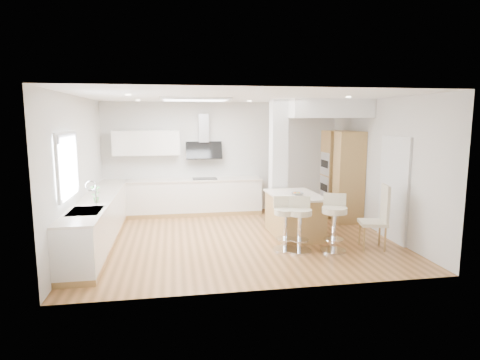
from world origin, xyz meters
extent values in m
plane|color=#AE7440|center=(0.00, 0.00, 0.00)|extent=(6.00, 6.00, 0.00)
cube|color=white|center=(0.00, 0.00, 0.00)|extent=(6.00, 5.00, 0.02)
cube|color=silver|center=(0.00, 2.50, 1.40)|extent=(6.00, 0.04, 2.80)
cube|color=silver|center=(-3.00, 0.00, 1.40)|extent=(0.04, 5.00, 2.80)
cube|color=silver|center=(3.00, 0.00, 1.40)|extent=(0.04, 5.00, 2.80)
cube|color=silver|center=(-0.80, 0.60, 2.77)|extent=(1.40, 0.95, 0.05)
cube|color=silver|center=(-0.80, 0.60, 2.76)|extent=(1.25, 0.80, 0.03)
cylinder|color=#EEE3CA|center=(-2.00, 1.50, 2.78)|extent=(0.10, 0.10, 0.02)
cylinder|color=#EEE3CA|center=(-2.00, -0.50, 2.78)|extent=(0.10, 0.10, 0.02)
cylinder|color=#EEE3CA|center=(0.50, 1.50, 2.78)|extent=(0.10, 0.10, 0.02)
cylinder|color=#EEE3CA|center=(2.00, 1.00, 2.78)|extent=(0.10, 0.10, 0.02)
cylinder|color=#EEE3CA|center=(2.00, -0.50, 2.78)|extent=(0.10, 0.10, 0.02)
cube|color=white|center=(-2.96, -0.90, 1.65)|extent=(0.03, 1.15, 0.95)
cube|color=silver|center=(-2.95, -0.90, 2.15)|extent=(0.04, 1.28, 0.06)
cube|color=silver|center=(-2.95, -0.90, 1.15)|extent=(0.04, 1.28, 0.06)
cube|color=silver|center=(-2.95, -1.51, 1.65)|extent=(0.04, 0.06, 0.95)
cube|color=silver|center=(-2.95, -0.29, 1.65)|extent=(0.04, 0.06, 0.95)
cube|color=#A4A6AC|center=(-2.94, -0.90, 2.08)|extent=(0.03, 1.18, 0.14)
cube|color=#484239|center=(2.99, -0.60, 1.00)|extent=(0.02, 0.90, 2.00)
cube|color=silver|center=(2.97, -0.60, 1.00)|extent=(0.05, 1.00, 2.10)
cube|color=#B0874B|center=(-2.70, 0.25, 0.05)|extent=(0.60, 4.50, 0.10)
cube|color=white|center=(-2.70, 0.25, 0.48)|extent=(0.60, 4.50, 0.76)
cube|color=#EFE0CB|center=(-2.70, 0.25, 0.88)|extent=(0.63, 4.50, 0.04)
cube|color=#B4B3B8|center=(-2.70, -1.00, 0.89)|extent=(0.50, 0.75, 0.02)
cube|color=#B4B3B8|center=(-2.70, -1.18, 0.84)|extent=(0.40, 0.34, 0.10)
cube|color=#B4B3B8|center=(-2.70, -0.82, 0.84)|extent=(0.40, 0.34, 0.10)
cylinder|color=silver|center=(-2.58, -0.70, 1.08)|extent=(0.02, 0.02, 0.36)
torus|color=silver|center=(-2.65, -0.70, 1.26)|extent=(0.18, 0.02, 0.18)
imported|color=#478A46|center=(-2.65, -0.35, 1.06)|extent=(0.17, 0.12, 0.33)
cube|color=#B0874B|center=(-0.75, 2.20, 0.05)|extent=(3.30, 0.60, 0.10)
cube|color=white|center=(-0.75, 2.20, 0.48)|extent=(3.30, 0.60, 0.76)
cube|color=#EFE0CB|center=(-0.75, 2.20, 0.88)|extent=(3.33, 0.63, 0.04)
cube|color=black|center=(-0.50, 2.20, 0.91)|extent=(0.60, 0.40, 0.01)
cube|color=white|center=(-1.90, 2.33, 1.80)|extent=(1.60, 0.34, 0.60)
cube|color=#B4B3B8|center=(-0.50, 2.40, 2.15)|extent=(0.25, 0.18, 0.70)
cube|color=black|center=(-0.50, 2.32, 1.60)|extent=(0.90, 0.26, 0.44)
cube|color=silver|center=(1.05, 0.95, 1.40)|extent=(0.35, 0.35, 2.80)
cube|color=white|center=(2.10, 1.40, 2.60)|extent=(1.78, 2.20, 0.40)
cube|color=#B0874B|center=(2.68, 1.50, 1.05)|extent=(0.62, 0.62, 2.10)
cube|color=#B0874B|center=(2.68, 0.80, 1.05)|extent=(0.62, 0.40, 2.10)
cube|color=#B4B3B8|center=(2.37, 1.50, 1.30)|extent=(0.02, 0.55, 0.55)
cube|color=#B4B3B8|center=(2.37, 1.50, 0.72)|extent=(0.02, 0.55, 0.55)
cube|color=black|center=(2.36, 1.50, 1.30)|extent=(0.01, 0.45, 0.18)
cube|color=black|center=(2.36, 1.50, 0.72)|extent=(0.01, 0.45, 0.18)
cube|color=#B0874B|center=(1.15, 0.01, 0.41)|extent=(0.91, 1.38, 0.83)
cube|color=#EFE0CB|center=(1.15, 0.01, 0.85)|extent=(0.99, 1.46, 0.04)
imported|color=gray|center=(1.16, -0.13, 0.90)|extent=(0.26, 0.26, 0.06)
sphere|color=orange|center=(1.20, -0.13, 0.90)|extent=(0.07, 0.07, 0.07)
sphere|color=orange|center=(1.12, -0.11, 0.90)|extent=(0.07, 0.07, 0.07)
sphere|color=#7EA938|center=(1.16, -0.17, 0.90)|extent=(0.07, 0.07, 0.07)
cylinder|color=silver|center=(0.72, -0.87, 0.02)|extent=(0.47, 0.47, 0.03)
cylinder|color=silver|center=(0.72, -0.87, 0.35)|extent=(0.07, 0.07, 0.65)
cylinder|color=silver|center=(0.72, -0.87, 0.22)|extent=(0.36, 0.36, 0.02)
cylinder|color=beige|center=(0.72, -0.87, 0.72)|extent=(0.44, 0.44, 0.10)
cube|color=beige|center=(0.73, -0.71, 0.87)|extent=(0.38, 0.07, 0.22)
cylinder|color=silver|center=(0.95, -0.99, 0.02)|extent=(0.54, 0.54, 0.03)
cylinder|color=silver|center=(0.95, -0.99, 0.36)|extent=(0.09, 0.09, 0.66)
cylinder|color=silver|center=(0.95, -0.99, 0.22)|extent=(0.42, 0.42, 0.02)
cylinder|color=beige|center=(0.95, -0.99, 0.73)|extent=(0.51, 0.51, 0.10)
cube|color=beige|center=(0.98, -0.83, 0.88)|extent=(0.39, 0.14, 0.22)
cylinder|color=silver|center=(1.56, -1.08, 0.02)|extent=(0.61, 0.61, 0.03)
cylinder|color=silver|center=(1.56, -1.08, 0.37)|extent=(0.10, 0.10, 0.69)
cylinder|color=silver|center=(1.56, -1.08, 0.23)|extent=(0.47, 0.47, 0.02)
cylinder|color=beige|center=(1.56, -1.08, 0.76)|extent=(0.58, 0.58, 0.11)
cube|color=beige|center=(1.62, -0.92, 0.92)|extent=(0.39, 0.20, 0.23)
cube|color=beige|center=(2.33, -1.03, 0.48)|extent=(0.56, 0.56, 0.06)
cube|color=beige|center=(2.53, -1.08, 0.82)|extent=(0.15, 0.43, 0.74)
cylinder|color=#B0874B|center=(2.11, -1.17, 0.23)|extent=(0.04, 0.04, 0.45)
cylinder|color=#B0874B|center=(2.19, -0.81, 0.23)|extent=(0.04, 0.04, 0.45)
cylinder|color=#B0874B|center=(2.47, -1.26, 0.23)|extent=(0.04, 0.04, 0.45)
cylinder|color=#B0874B|center=(2.55, -0.90, 0.23)|extent=(0.04, 0.04, 0.45)
camera|label=1|loc=(-1.26, -7.70, 2.38)|focal=30.00mm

